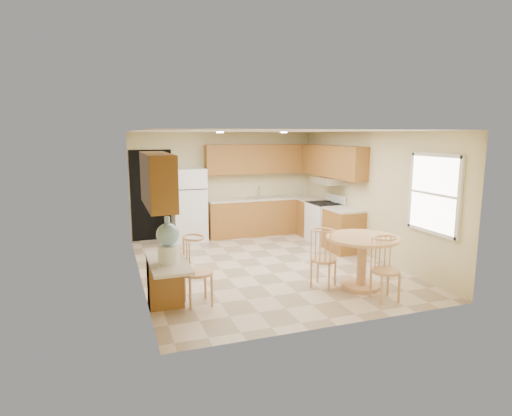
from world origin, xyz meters
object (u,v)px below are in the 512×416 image
object	(u,v)px
refrigerator	(189,205)
water_crock	(168,242)
dining_table	(362,255)
chair_desk	(199,266)
chair_table_a	(327,254)
chair_table_b	(390,265)
stove	(325,222)

from	to	relation	value
refrigerator	water_crock	xyz separation A→B (m)	(-1.05, -4.18, 0.21)
dining_table	chair_desk	bearing A→B (deg)	177.57
chair_desk	chair_table_a	bearing A→B (deg)	86.86
chair_desk	chair_table_b	bearing A→B (deg)	69.79
stove	chair_table_a	world-z (taller)	stove
chair_table_a	water_crock	bearing A→B (deg)	-125.16
chair_desk	water_crock	world-z (taller)	water_crock
dining_table	stove	bearing A→B (deg)	73.01
chair_table_a	chair_desk	xyz separation A→B (m)	(-2.06, -0.05, 0.03)
refrigerator	chair_desk	distance (m)	3.99
stove	chair_desk	distance (m)	4.42
refrigerator	chair_table_b	xyz separation A→B (m)	(2.06, -4.69, -0.27)
stove	dining_table	world-z (taller)	stove
refrigerator	chair_table_b	distance (m)	5.13
water_crock	dining_table	bearing A→B (deg)	2.47
refrigerator	chair_desk	world-z (taller)	refrigerator
chair_table_b	water_crock	xyz separation A→B (m)	(-3.11, 0.51, 0.48)
chair_table_b	chair_desk	size ratio (longest dim) A/B	0.93
refrigerator	stove	distance (m)	3.15
stove	chair_table_b	bearing A→B (deg)	-103.22
chair_desk	water_crock	size ratio (longest dim) A/B	1.62
refrigerator	chair_desk	bearing A→B (deg)	-98.66
refrigerator	chair_table_a	xyz separation A→B (m)	(1.46, -3.89, -0.26)
dining_table	chair_table_a	xyz separation A→B (m)	(-0.55, 0.16, 0.03)
stove	water_crock	distance (m)	4.95
chair_table_a	dining_table	bearing A→B (deg)	32.08
chair_table_a	water_crock	xyz separation A→B (m)	(-2.51, -0.29, 0.47)
stove	chair_table_b	world-z (taller)	stove
chair_table_a	chair_table_b	size ratio (longest dim) A/B	1.02
chair_table_a	stove	bearing A→B (deg)	110.32
refrigerator	water_crock	size ratio (longest dim) A/B	2.72
dining_table	chair_table_a	size ratio (longest dim) A/B	1.20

